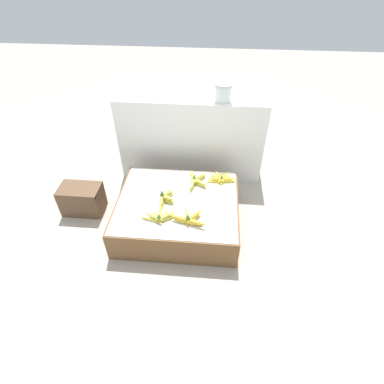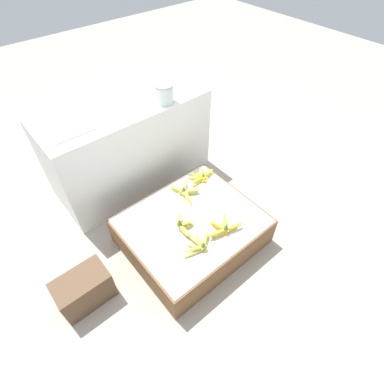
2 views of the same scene
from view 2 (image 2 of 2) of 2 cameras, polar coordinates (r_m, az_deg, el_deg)
name	(u,v)px [view 2 (image 2 of 2)]	position (r m, az deg, el deg)	size (l,w,h in m)	color
ground_plane	(192,240)	(2.36, -0.08, -9.15)	(10.00, 10.00, 0.00)	#A89E8E
display_platform	(192,230)	(2.26, -0.08, -7.34)	(0.95, 0.81, 0.25)	brown
back_vendor_table	(128,144)	(2.63, -12.01, 8.86)	(1.32, 0.59, 0.78)	white
wooden_crate	(84,289)	(2.14, -19.85, -17.05)	(0.34, 0.21, 0.25)	brown
banana_bunch_front_midleft	(199,245)	(2.01, 1.43, -10.04)	(0.26, 0.18, 0.09)	gold
banana_bunch_front_midright	(224,228)	(2.09, 6.06, -6.81)	(0.27, 0.19, 0.10)	gold
banana_bunch_middle_midleft	(183,225)	(2.09, -1.77, -6.35)	(0.13, 0.21, 0.11)	gold
banana_bunch_back_midright	(185,192)	(2.31, -1.39, 0.09)	(0.17, 0.25, 0.09)	#DBCC4C
banana_bunch_back_right	(202,177)	(2.43, 1.84, 2.90)	(0.26, 0.15, 0.08)	yellow
glass_jar	(164,93)	(2.34, -5.33, 18.27)	(0.15, 0.15, 0.15)	silver
foam_tray_white	(69,129)	(2.21, -22.40, 11.00)	(0.29, 0.21, 0.02)	white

